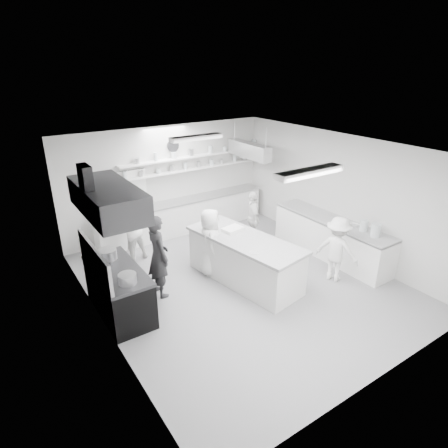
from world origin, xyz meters
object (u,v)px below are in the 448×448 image
cook_back (130,229)px  cook_stove (158,256)px  stove (119,292)px  right_counter (331,238)px  prep_island (244,260)px  back_counter (184,216)px

cook_back → cook_stove: bearing=79.5°
stove → cook_back: bearing=63.0°
stove → cook_back: (1.00, 1.97, 0.37)m
right_counter → prep_island: prep_island is taller
back_counter → cook_stove: (-1.97, -2.63, 0.43)m
right_counter → cook_back: 4.98m
right_counter → prep_island: (-2.52, 0.23, 0.02)m
prep_island → stove: bearing=162.8°
stove → cook_stove: (0.93, 0.17, 0.44)m
back_counter → cook_back: bearing=-156.3°
back_counter → cook_back: (-1.90, -0.83, 0.36)m
back_counter → cook_stove: bearing=-126.8°
cook_stove → stove: bearing=100.8°
cook_back → prep_island: bearing=118.4°
right_counter → cook_back: cook_back is taller
right_counter → cook_stove: 4.41m
stove → prep_island: (2.73, -0.37, 0.04)m
cook_stove → right_counter: bearing=-99.3°
prep_island → cook_stove: cook_stove is taller
prep_island → right_counter: bearing=-14.7°
back_counter → right_counter: bearing=-55.3°
stove → right_counter: (5.25, -0.60, 0.02)m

